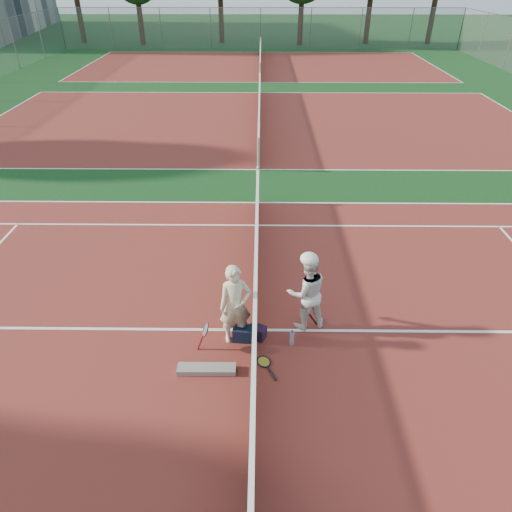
# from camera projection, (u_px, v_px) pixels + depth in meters

# --- Properties ---
(ground) EXTENTS (130.00, 130.00, 0.00)m
(ground) POSITION_uv_depth(u_px,v_px,m) (255.00, 330.00, 8.64)
(ground) COLOR #0E3614
(ground) RESTS_ON ground
(court_main) EXTENTS (23.77, 10.97, 0.01)m
(court_main) POSITION_uv_depth(u_px,v_px,m) (255.00, 330.00, 8.64)
(court_main) COLOR maroon
(court_main) RESTS_ON ground
(court_far_a) EXTENTS (23.77, 10.97, 0.01)m
(court_far_a) POSITION_uv_depth(u_px,v_px,m) (259.00, 122.00, 20.00)
(court_far_a) COLOR maroon
(court_far_a) RESTS_ON ground
(court_far_b) EXTENTS (23.77, 10.97, 0.01)m
(court_far_b) POSITION_uv_depth(u_px,v_px,m) (260.00, 65.00, 31.37)
(court_far_b) COLOR maroon
(court_far_b) RESTS_ON ground
(net_main) EXTENTS (0.10, 10.98, 1.02)m
(net_main) POSITION_uv_depth(u_px,v_px,m) (255.00, 309.00, 8.36)
(net_main) COLOR black
(net_main) RESTS_ON ground
(net_far_a) EXTENTS (0.10, 10.98, 1.02)m
(net_far_a) POSITION_uv_depth(u_px,v_px,m) (259.00, 111.00, 19.73)
(net_far_a) COLOR black
(net_far_a) RESTS_ON ground
(net_far_b) EXTENTS (0.10, 10.98, 1.02)m
(net_far_b) POSITION_uv_depth(u_px,v_px,m) (260.00, 57.00, 31.09)
(net_far_b) COLOR black
(net_far_b) RESTS_ON ground
(fence_back) EXTENTS (32.00, 0.06, 3.00)m
(fence_back) POSITION_uv_depth(u_px,v_px,m) (261.00, 29.00, 36.45)
(fence_back) COLOR slate
(fence_back) RESTS_ON ground
(player_a) EXTENTS (0.65, 0.50, 1.58)m
(player_a) POSITION_uv_depth(u_px,v_px,m) (235.00, 305.00, 8.02)
(player_a) COLOR beige
(player_a) RESTS_ON ground
(player_b) EXTENTS (0.87, 0.75, 1.55)m
(player_b) POSITION_uv_depth(u_px,v_px,m) (307.00, 292.00, 8.36)
(player_b) COLOR silver
(player_b) RESTS_ON ground
(racket_red) EXTENTS (0.31, 0.32, 0.57)m
(racket_red) POSITION_uv_depth(u_px,v_px,m) (206.00, 336.00, 8.09)
(racket_red) COLOR maroon
(racket_red) RESTS_ON ground
(racket_black_held) EXTENTS (0.39, 0.33, 0.53)m
(racket_black_held) POSITION_uv_depth(u_px,v_px,m) (305.00, 315.00, 8.60)
(racket_black_held) COLOR black
(racket_black_held) RESTS_ON ground
(racket_spare) EXTENTS (0.51, 0.66, 0.03)m
(racket_spare) POSITION_uv_depth(u_px,v_px,m) (264.00, 362.00, 7.93)
(racket_spare) COLOR black
(racket_spare) RESTS_ON ground
(sports_bag_navy) EXTENTS (0.38, 0.28, 0.28)m
(sports_bag_navy) POSITION_uv_depth(u_px,v_px,m) (243.00, 334.00, 8.35)
(sports_bag_navy) COLOR black
(sports_bag_navy) RESTS_ON ground
(sports_bag_purple) EXTENTS (0.37, 0.32, 0.25)m
(sports_bag_purple) POSITION_uv_depth(u_px,v_px,m) (257.00, 332.00, 8.41)
(sports_bag_purple) COLOR black
(sports_bag_purple) RESTS_ON ground
(net_cover_canvas) EXTENTS (0.99, 0.24, 0.10)m
(net_cover_canvas) POSITION_uv_depth(u_px,v_px,m) (207.00, 369.00, 7.73)
(net_cover_canvas) COLOR slate
(net_cover_canvas) RESTS_ON ground
(water_bottle) EXTENTS (0.09, 0.09, 0.30)m
(water_bottle) POSITION_uv_depth(u_px,v_px,m) (292.00, 339.00, 8.23)
(water_bottle) COLOR silver
(water_bottle) RESTS_ON ground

